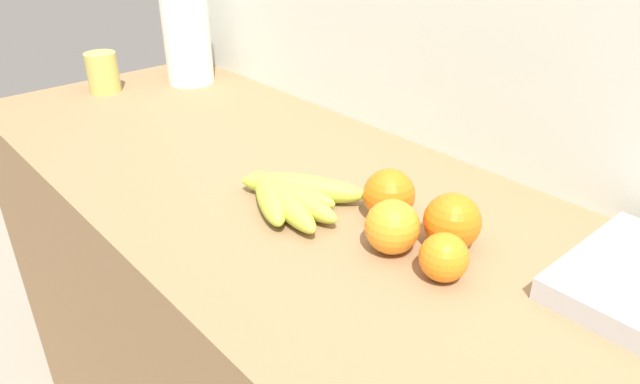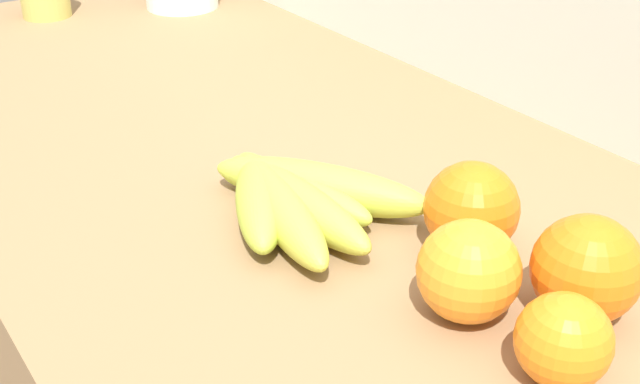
{
  "view_description": "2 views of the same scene",
  "coord_description": "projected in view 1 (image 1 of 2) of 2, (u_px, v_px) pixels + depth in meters",
  "views": [
    {
      "loc": [
        0.53,
        -0.54,
        1.38
      ],
      "look_at": [
        -0.06,
        -0.02,
        0.96
      ],
      "focal_mm": 32.31,
      "sensor_mm": 36.0,
      "label": 1
    },
    {
      "loc": [
        0.44,
        -0.39,
        1.3
      ],
      "look_at": [
        -0.09,
        -0.02,
        0.95
      ],
      "focal_mm": 45.92,
      "sensor_mm": 36.0,
      "label": 2
    }
  ],
  "objects": [
    {
      "name": "orange_back_right",
      "position": [
        389.0,
        195.0,
        0.88
      ],
      "size": [
        0.08,
        0.08,
        0.08
      ],
      "primitive_type": "sphere",
      "color": "orange",
      "rests_on": "counter"
    },
    {
      "name": "wall_back",
      "position": [
        466.0,
        278.0,
        1.21
      ],
      "size": [
        2.37,
        0.06,
        1.3
      ],
      "primitive_type": "cube",
      "color": "silver",
      "rests_on": "ground"
    },
    {
      "name": "orange_far_right",
      "position": [
        452.0,
        222.0,
        0.81
      ],
      "size": [
        0.08,
        0.08,
        0.08
      ],
      "primitive_type": "sphere",
      "color": "orange",
      "rests_on": "counter"
    },
    {
      "name": "paper_towel_roll",
      "position": [
        186.0,
        29.0,
        1.45
      ],
      "size": [
        0.12,
        0.12,
        0.3
      ],
      "color": "white",
      "rests_on": "counter"
    },
    {
      "name": "mug",
      "position": [
        103.0,
        72.0,
        1.42
      ],
      "size": [
        0.08,
        0.08,
        0.1
      ],
      "primitive_type": "cylinder",
      "color": "tan",
      "rests_on": "counter"
    },
    {
      "name": "orange_center",
      "position": [
        444.0,
        257.0,
        0.75
      ],
      "size": [
        0.07,
        0.07,
        0.07
      ],
      "primitive_type": "sphere",
      "color": "orange",
      "rests_on": "counter"
    },
    {
      "name": "orange_back_left",
      "position": [
        392.0,
        227.0,
        0.8
      ],
      "size": [
        0.08,
        0.08,
        0.08
      ],
      "primitive_type": "sphere",
      "color": "orange",
      "rests_on": "counter"
    },
    {
      "name": "banana_bunch",
      "position": [
        289.0,
        194.0,
        0.92
      ],
      "size": [
        0.22,
        0.19,
        0.04
      ],
      "color": "#B0CB3F",
      "rests_on": "counter"
    }
  ]
}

